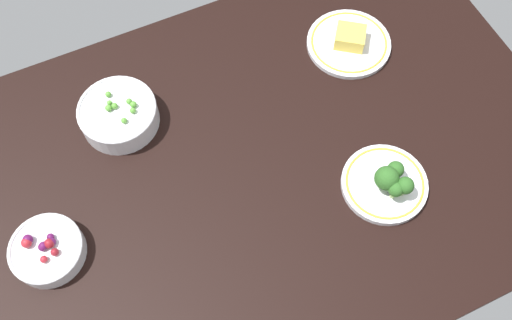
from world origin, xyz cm
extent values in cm
cube|color=black|center=(0.00, 0.00, 2.00)|extent=(137.33, 92.21, 4.00)
cylinder|color=silver|center=(22.55, -16.05, 4.73)|extent=(18.34, 18.34, 1.46)
torus|color=gold|center=(22.55, -16.05, 5.46)|extent=(16.64, 16.64, 0.50)
cylinder|color=#9EBC72|center=(21.84, -16.49, 6.39)|extent=(1.80, 1.80, 1.85)
sphere|color=#2D6023|center=(21.84, -16.49, 9.25)|extent=(5.14, 5.14, 5.14)
cylinder|color=#9EBC72|center=(24.39, -19.50, 6.69)|extent=(1.29, 1.29, 2.45)
sphere|color=#2D6023|center=(24.39, -19.50, 9.30)|extent=(3.69, 3.69, 3.69)
cylinder|color=#9EBC72|center=(22.32, -19.33, 6.68)|extent=(1.13, 1.13, 2.43)
sphere|color=#2D6023|center=(22.32, -19.33, 9.10)|extent=(3.22, 3.22, 3.22)
cylinder|color=#9EBC72|center=(24.70, -15.41, 6.49)|extent=(1.25, 1.25, 2.05)
sphere|color=#2D6023|center=(24.70, -15.41, 8.85)|extent=(3.57, 3.57, 3.57)
cylinder|color=silver|center=(-23.04, 22.50, 6.64)|extent=(17.31, 17.31, 5.28)
torus|color=silver|center=(-23.04, 22.50, 9.28)|extent=(17.41, 17.41, 0.80)
sphere|color=#599E38|center=(-23.89, 24.29, 9.84)|extent=(1.12, 1.12, 1.12)
sphere|color=#599E38|center=(-19.38, 21.84, 9.83)|extent=(1.11, 1.11, 1.11)
sphere|color=#599E38|center=(-19.93, 20.20, 9.95)|extent=(1.33, 1.33, 1.33)
sphere|color=#599E38|center=(-23.14, 22.98, 9.96)|extent=(1.37, 1.37, 1.37)
sphere|color=#599E38|center=(-24.50, 22.97, 10.02)|extent=(1.49, 1.49, 1.49)
sphere|color=#599E38|center=(-22.47, 18.63, 9.93)|extent=(1.29, 1.29, 1.29)
sphere|color=#599E38|center=(-19.32, 21.57, 10.01)|extent=(1.46, 1.46, 1.46)
sphere|color=#599E38|center=(-19.89, 22.80, 9.94)|extent=(1.31, 1.31, 1.31)
sphere|color=#599E38|center=(-23.44, 26.43, 9.94)|extent=(1.32, 1.32, 1.32)
cylinder|color=silver|center=(33.83, 19.77, 4.59)|extent=(20.25, 20.25, 1.19)
torus|color=gold|center=(33.83, 19.77, 5.19)|extent=(18.32, 18.32, 0.50)
cube|color=#F2D14C|center=(33.83, 19.77, 7.03)|extent=(9.26, 9.11, 3.70)
cylinder|color=silver|center=(-45.95, -0.87, 5.83)|extent=(14.50, 14.50, 3.66)
torus|color=silver|center=(-45.95, -0.87, 7.66)|extent=(14.72, 14.72, 0.80)
sphere|color=#59144C|center=(-48.30, 1.76, 8.68)|extent=(2.03, 2.03, 2.03)
sphere|color=maroon|center=(-44.28, -2.81, 8.45)|extent=(1.57, 1.57, 1.57)
sphere|color=#59144C|center=(-46.18, -0.82, 8.47)|extent=(1.62, 1.62, 1.62)
sphere|color=#59144C|center=(-45.92, -0.71, 8.53)|extent=(1.74, 1.74, 1.74)
sphere|color=#B2232D|center=(-46.59, -3.32, 8.39)|extent=(1.45, 1.45, 1.45)
sphere|color=#B2232D|center=(-48.70, 1.21, 8.70)|extent=(2.07, 2.07, 2.07)
sphere|color=#59144C|center=(-44.24, -0.55, 8.52)|extent=(1.71, 1.71, 1.71)
sphere|color=#59144C|center=(-44.18, 0.52, 8.40)|extent=(1.48, 1.48, 1.48)
sphere|color=maroon|center=(-44.70, -0.77, 8.67)|extent=(2.01, 2.01, 2.01)
camera|label=1|loc=(-22.89, -49.44, 115.04)|focal=40.01mm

